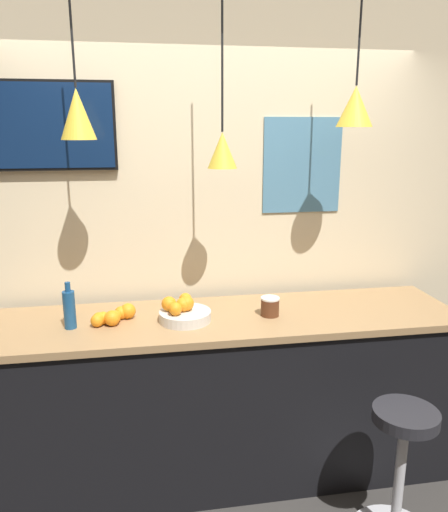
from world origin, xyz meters
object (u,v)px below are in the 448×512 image
object	(u,v)px
juice_bottle	(69,309)
fruit_bowl	(183,312)
bar_stool	(401,466)
mounted_tv	(44,126)
spread_jar	(270,306)

from	to	relation	value
juice_bottle	fruit_bowl	bearing A→B (deg)	0.44
bar_stool	fruit_bowl	world-z (taller)	fruit_bowl
fruit_bowl	mounted_tv	world-z (taller)	mounted_tv
fruit_bowl	mounted_tv	bearing A→B (deg)	149.49
fruit_bowl	mounted_tv	distance (m)	1.30
bar_stool	spread_jar	world-z (taller)	spread_jar
bar_stool	mounted_tv	world-z (taller)	mounted_tv
juice_bottle	mounted_tv	distance (m)	1.04
juice_bottle	spread_jar	distance (m)	1.09
fruit_bowl	spread_jar	bearing A→B (deg)	-0.54
bar_stool	mounted_tv	xyz separation A→B (m)	(-1.72, 1.07, 1.62)
spread_jar	fruit_bowl	bearing A→B (deg)	179.46
fruit_bowl	juice_bottle	distance (m)	0.60
bar_stool	juice_bottle	bearing A→B (deg)	158.27
bar_stool	fruit_bowl	bearing A→B (deg)	147.25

